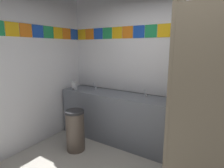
# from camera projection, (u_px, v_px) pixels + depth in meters

# --- Properties ---
(wall_back) EXTENTS (4.19, 0.09, 2.81)m
(wall_back) POSITION_uv_depth(u_px,v_px,m) (176.00, 67.00, 2.97)
(wall_back) COLOR silver
(wall_back) RESTS_ON ground_plane
(wall_side) EXTENTS (0.09, 3.31, 2.81)m
(wall_side) POSITION_uv_depth(u_px,v_px,m) (0.00, 69.00, 2.68)
(wall_side) COLOR silver
(wall_side) RESTS_ON ground_plane
(vanity_counter) EXTENTS (2.16, 0.56, 0.90)m
(vanity_counter) POSITION_uv_depth(u_px,v_px,m) (115.00, 116.00, 3.40)
(vanity_counter) COLOR slate
(vanity_counter) RESTS_ON ground_plane
(faucet_left) EXTENTS (0.04, 0.10, 0.14)m
(faucet_left) POSITION_uv_depth(u_px,v_px,m) (95.00, 87.00, 3.66)
(faucet_left) COLOR silver
(faucet_left) RESTS_ON vanity_counter
(faucet_right) EXTENTS (0.04, 0.10, 0.14)m
(faucet_right) POSITION_uv_depth(u_px,v_px,m) (145.00, 94.00, 3.09)
(faucet_right) COLOR silver
(faucet_right) RESTS_ON vanity_counter
(soap_dispenser) EXTENTS (0.09, 0.09, 0.16)m
(soap_dispenser) POSITION_uv_depth(u_px,v_px,m) (75.00, 86.00, 3.61)
(soap_dispenser) COLOR #B7BABF
(soap_dispenser) RESTS_ON vanity_counter
(stall_divider) EXTENTS (0.92, 1.35, 2.19)m
(stall_divider) POSITION_uv_depth(u_px,v_px,m) (194.00, 105.00, 2.00)
(stall_divider) COLOR #726651
(stall_divider) RESTS_ON ground_plane
(trash_bin) EXTENTS (0.32, 0.32, 0.70)m
(trash_bin) POSITION_uv_depth(u_px,v_px,m) (75.00, 130.00, 3.05)
(trash_bin) COLOR brown
(trash_bin) RESTS_ON ground_plane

